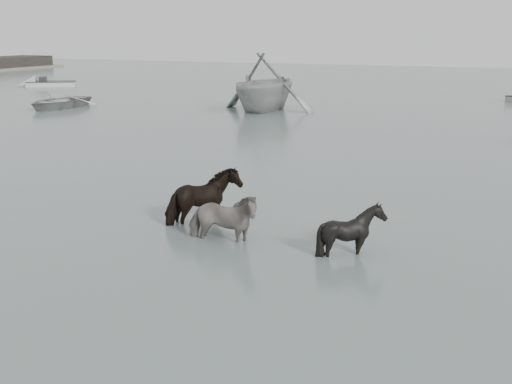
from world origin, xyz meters
TOP-DOWN VIEW (x-y plane):
  - ground at (0.00, 0.00)m, footprint 140.00×140.00m
  - pony_pinto at (-0.76, 1.29)m, footprint 1.69×0.91m
  - pony_dark at (-1.77, 2.46)m, footprint 1.39×1.59m
  - pony_black at (1.89, 1.61)m, footprint 1.23×1.11m
  - rowboat_lead at (-19.60, 18.92)m, footprint 3.17×4.44m
  - rowboat_trail at (-8.34, 22.22)m, footprint 5.89×6.65m
  - skiff_outer at (-29.53, 30.12)m, footprint 5.10×4.12m

SIDE VIEW (x-z plane):
  - ground at x=0.00m, z-range 0.00..0.00m
  - skiff_outer at x=-29.53m, z-range 0.00..0.75m
  - rowboat_lead at x=-19.60m, z-range 0.00..0.92m
  - pony_black at x=1.89m, z-range 0.00..1.26m
  - pony_pinto at x=-0.76m, z-range 0.00..1.37m
  - pony_dark at x=-1.77m, z-range 0.00..1.50m
  - rowboat_trail at x=-8.34m, z-range 0.00..3.25m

